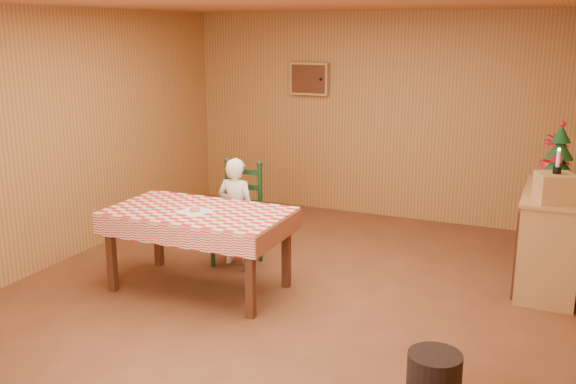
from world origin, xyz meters
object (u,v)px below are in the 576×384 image
Objects in this scene: shelf_unit at (549,239)px; storage_bin at (434,379)px; dining_table at (198,219)px; ladder_chair at (239,216)px; christmas_tree at (559,157)px; seated_child at (236,212)px; crate at (555,188)px.

shelf_unit is 2.50m from storage_bin.
dining_table is 1.53× the size of ladder_chair.
storage_bin is (-0.59, -2.67, -1.03)m from christmas_tree.
christmas_tree reaches higher than seated_child.
seated_child is at bearing -163.27° from christmas_tree.
seated_child reaches higher than ladder_chair.
seated_child is 3.75× the size of crate.
seated_child is at bearing -90.00° from ladder_chair.
ladder_chair is 0.87× the size of shelf_unit.
christmas_tree is at bearing 90.00° from crate.
christmas_tree is (-0.00, 0.65, 0.16)m from crate.
dining_table is 2.66m from storage_bin.
crate is at bearing 18.14° from dining_table.
ladder_chair is 3.05× the size of storage_bin.
crate is (0.01, -0.40, 0.59)m from shelf_unit.
shelf_unit is 2.00× the size of christmas_tree.
seated_child is at bearing 143.44° from storage_bin.
shelf_unit reaches higher than storage_bin.
crate is at bearing -175.28° from seated_child.
ladder_chair reaches higher than dining_table.
crate is 0.48× the size of christmas_tree.
dining_table is 2.67× the size of christmas_tree.
ladder_chair is 3.03m from storage_bin.
seated_child is 0.91× the size of shelf_unit.
seated_child is 1.81× the size of christmas_tree.
dining_table is at bearing -90.00° from ladder_chair.
shelf_unit is 4.13× the size of crate.
storage_bin is (2.39, -1.77, -0.39)m from seated_child.
crate is 0.67m from christmas_tree.
seated_child is at bearing 90.00° from dining_table.
christmas_tree reaches higher than dining_table.
ladder_chair is at bearing -168.79° from shelf_unit.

